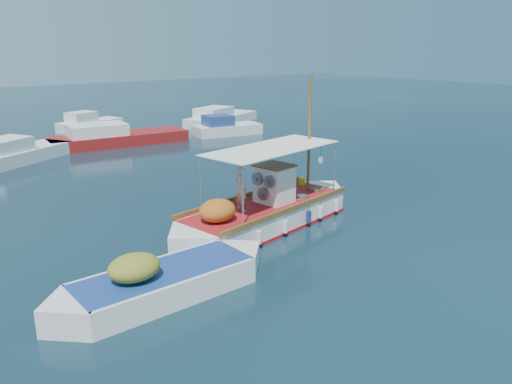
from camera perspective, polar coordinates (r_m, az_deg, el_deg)
ground at (r=19.60m, az=3.28°, el=-4.23°), size 160.00×160.00×0.00m
fishing_caique at (r=19.70m, az=1.05°, el=-2.47°), size 9.62×3.78×5.95m
dinghy at (r=14.68m, az=-10.66°, el=-10.38°), size 7.08×2.12×1.73m
bg_boat_nw at (r=33.87m, az=-25.61°, el=3.91°), size 6.78×5.22×1.80m
bg_boat_n at (r=37.29m, az=-15.90°, el=5.93°), size 9.96×3.69×1.80m
bg_boat_ne at (r=40.17m, az=-3.53°, el=7.24°), size 5.61×3.06×1.80m
bg_boat_e at (r=45.74m, az=-4.13°, el=8.36°), size 8.60×5.48×1.80m
bg_boat_far_n at (r=44.56m, az=-18.59°, el=7.34°), size 5.78×3.54×1.80m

